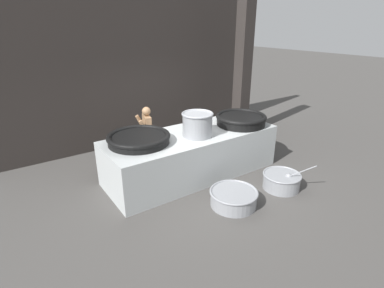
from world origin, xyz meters
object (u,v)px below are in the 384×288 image
Objects in this scene: giant_wok_near at (139,138)px; prep_bowl_meat at (234,197)px; cook at (147,134)px; prep_bowl_vegetables at (282,180)px; stock_pot at (197,124)px; giant_wok_far at (241,119)px.

giant_wok_near is 2.26m from prep_bowl_meat.
giant_wok_near is 1.38× the size of prep_bowl_meat.
cook reaches higher than giant_wok_near.
giant_wok_near reaches higher than prep_bowl_vegetables.
prep_bowl_meat is at bearing 175.37° from prep_bowl_vegetables.
prep_bowl_meat is at bearing -93.74° from stock_pot.
giant_wok_near is 2.59m from giant_wok_far.
giant_wok_near is 1.35× the size of prep_bowl_vegetables.
giant_wok_far reaches higher than prep_bowl_meat.
cook is (0.64, 0.91, -0.32)m from giant_wok_near.
prep_bowl_vegetables is at bearing 138.11° from cook.
cook reaches higher than giant_wok_far.
giant_wok_near is 1.90× the size of stock_pot.
cook is 3.31m from prep_bowl_vegetables.
prep_bowl_meat is (-1.42, -1.39, -0.98)m from giant_wok_far.
prep_bowl_meat is at bearing 115.76° from cook.
prep_bowl_vegetables is 1.29m from prep_bowl_meat.
stock_pot is at bearing -15.24° from giant_wok_near.
giant_wok_far is 1.29× the size of prep_bowl_meat.
prep_bowl_meat is (-1.28, 0.10, -0.02)m from prep_bowl_vegetables.
stock_pot reaches higher than giant_wok_near.
cook is (-1.94, 1.22, -0.35)m from giant_wok_far.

